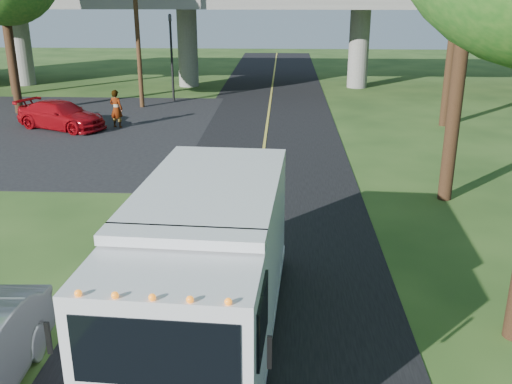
# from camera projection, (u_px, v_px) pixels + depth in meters

# --- Properties ---
(ground) EXTENTS (120.00, 120.00, 0.00)m
(ground) POSITION_uv_depth(u_px,v_px,m) (235.00, 358.00, 10.70)
(ground) COLOR #244217
(ground) RESTS_ON ground
(road) EXTENTS (7.00, 90.00, 0.02)m
(road) POSITION_uv_depth(u_px,v_px,m) (259.00, 186.00, 20.11)
(road) COLOR black
(road) RESTS_ON ground
(parking_lot) EXTENTS (16.00, 18.00, 0.01)m
(parking_lot) POSITION_uv_depth(u_px,v_px,m) (44.00, 130.00, 28.15)
(parking_lot) COLOR black
(parking_lot) RESTS_ON ground
(lane_line) EXTENTS (0.12, 90.00, 0.01)m
(lane_line) POSITION_uv_depth(u_px,v_px,m) (259.00, 185.00, 20.10)
(lane_line) COLOR gold
(lane_line) RESTS_ON road
(overpass) EXTENTS (54.00, 10.00, 7.30)m
(overpass) POSITION_uv_depth(u_px,v_px,m) (273.00, 20.00, 39.30)
(overpass) COLOR slate
(overpass) RESTS_ON ground
(traffic_signal) EXTENTS (0.18, 0.22, 5.20)m
(traffic_signal) POSITION_uv_depth(u_px,v_px,m) (171.00, 48.00, 34.38)
(traffic_signal) COLOR black
(traffic_signal) RESTS_ON ground
(utility_pole) EXTENTS (1.60, 0.26, 9.00)m
(utility_pole) POSITION_uv_depth(u_px,v_px,m) (137.00, 26.00, 32.10)
(utility_pole) COLOR #472D19
(utility_pole) RESTS_ON ground
(step_van) EXTENTS (3.07, 7.36, 3.03)m
(step_van) POSITION_uv_depth(u_px,v_px,m) (206.00, 264.00, 10.77)
(step_van) COLOR silver
(step_van) RESTS_ON ground
(red_sedan) EXTENTS (5.08, 3.59, 1.37)m
(red_sedan) POSITION_uv_depth(u_px,v_px,m) (61.00, 115.00, 28.20)
(red_sedan) COLOR maroon
(red_sedan) RESTS_ON ground
(pedestrian) EXTENTS (0.80, 0.65, 1.90)m
(pedestrian) POSITION_uv_depth(u_px,v_px,m) (116.00, 109.00, 28.34)
(pedestrian) COLOR gray
(pedestrian) RESTS_ON ground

